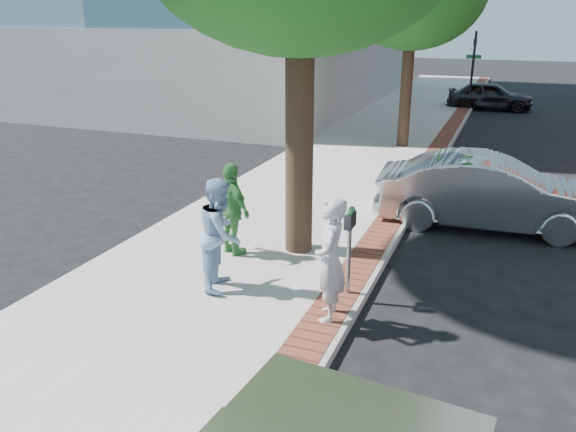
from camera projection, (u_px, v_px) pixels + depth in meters
The scene contains 12 objects.
ground at pixel (292, 305), 9.14m from camera, with size 120.00×120.00×0.00m, color black.
sidewalk at pixel (343, 172), 16.64m from camera, with size 5.00×60.00×0.15m, color #9E9991.
brick_strip at pixel (418, 177), 15.85m from camera, with size 0.60×60.00×0.01m, color brown.
curb at pixel (430, 181), 15.75m from camera, with size 0.10×60.00×0.15m, color gray.
office_base at pixel (221, 62), 32.26m from camera, with size 18.20×22.20×4.00m, color gray.
signal_near at pixel (473, 64), 27.33m from camera, with size 0.70×0.15×3.80m.
parking_meter at pixel (350, 233), 8.85m from camera, with size 0.12×0.32×1.47m.
person_gray at pixel (330, 260), 8.15m from camera, with size 0.69×0.45×1.88m, color #ADADB2.
person_officer at pixel (221, 234), 9.14m from camera, with size 0.91×0.71×1.88m, color #7E9BC3.
person_green at pixel (232, 209), 10.45m from camera, with size 1.04×0.43×1.77m, color #418F44.
sedan_silver at pixel (490, 193), 12.26m from camera, with size 1.69×4.83×1.59m, color #A9ABB0.
bg_car at pixel (490, 96), 28.11m from camera, with size 1.66×4.12×1.40m, color black.
Camera 1 is at (2.95, -7.58, 4.42)m, focal length 35.00 mm.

